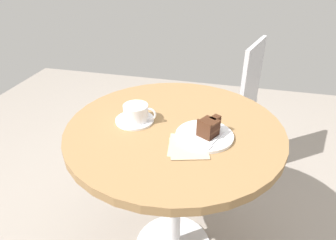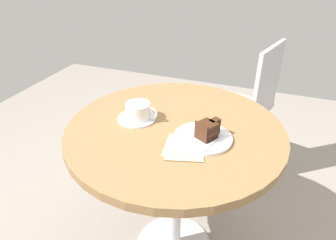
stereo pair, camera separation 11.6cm
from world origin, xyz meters
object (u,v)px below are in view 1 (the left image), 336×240
fork (213,142)px  cafe_chair (235,96)px  cake_plate (204,136)px  teaspoon (126,123)px  coffee_cup (136,112)px  saucer (135,120)px  napkin (189,147)px  cake_slice (209,127)px

fork → cafe_chair: 0.93m
cake_plate → teaspoon: bearing=178.1°
coffee_cup → fork: 0.34m
saucer → napkin: size_ratio=0.87×
saucer → cake_plate: size_ratio=0.73×
cake_slice → fork: cake_slice is taller
cake_plate → cafe_chair: 0.88m
fork → coffee_cup: bearing=-84.1°
napkin → cafe_chair: bearing=81.2°
teaspoon → fork: (0.36, -0.06, 0.00)m
saucer → coffee_cup: coffee_cup is taller
fork → napkin: size_ratio=0.69×
fork → teaspoon: bearing=-76.4°
cake_plate → napkin: bearing=-119.5°
saucer → coffee_cup: (0.01, 0.00, 0.04)m
napkin → cafe_chair: (0.14, 0.93, -0.22)m
saucer → cake_slice: size_ratio=1.54×
coffee_cup → fork: coffee_cup is taller
teaspoon → cake_slice: (0.34, -0.01, 0.03)m
cake_slice → teaspoon: bearing=178.6°
teaspoon → napkin: teaspoon is taller
napkin → teaspoon: bearing=161.8°
cake_plate → napkin: (-0.05, -0.08, -0.00)m
coffee_cup → cafe_chair: cafe_chair is taller
saucer → teaspoon: teaspoon is taller
saucer → fork: fork is taller
saucer → teaspoon: 0.05m
cake_slice → cafe_chair: (0.08, 0.85, -0.26)m
saucer → fork: size_ratio=1.25×
saucer → cake_plate: cake_plate is taller
saucer → cafe_chair: (0.39, 0.80, -0.22)m
cake_plate → napkin: cake_plate is taller
teaspoon → fork: size_ratio=0.80×
saucer → cake_slice: bearing=-8.3°
fork → napkin: (-0.08, -0.03, -0.01)m
fork → cafe_chair: size_ratio=0.14×
cake_plate → fork: size_ratio=1.72×
teaspoon → cake_plate: teaspoon is taller
cake_plate → fork: 0.06m
cake_plate → cafe_chair: cafe_chair is taller
teaspoon → cake_slice: size_ratio=0.98×
napkin → cafe_chair: cafe_chair is taller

